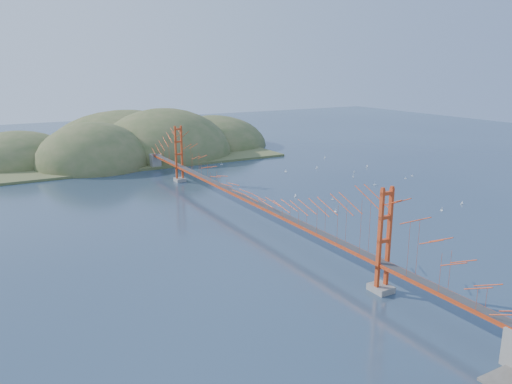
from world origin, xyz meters
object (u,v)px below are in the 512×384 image
bridge (248,176)px  sailboat_1 (375,185)px  sailboat_0 (336,211)px  sailboat_2 (462,204)px

bridge → sailboat_1: bridge is taller
sailboat_0 → sailboat_2: 23.42m
sailboat_2 → sailboat_1: size_ratio=0.85×
sailboat_0 → sailboat_1: size_ratio=1.01×
bridge → sailboat_0: (14.48, -4.03, -6.85)m
sailboat_2 → sailboat_1: sailboat_1 is taller
sailboat_0 → sailboat_1: bearing=30.5°
sailboat_0 → sailboat_1: (18.71, 11.03, -0.00)m
bridge → sailboat_0: bearing=-15.6°
bridge → sailboat_0: size_ratio=129.84×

